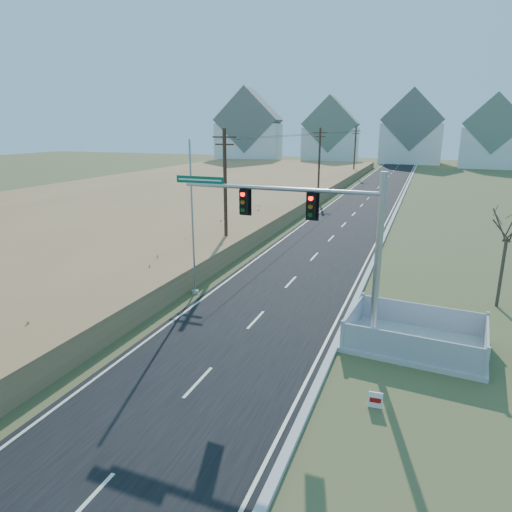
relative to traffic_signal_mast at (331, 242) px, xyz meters
The scene contains 16 objects.
ground 6.53m from the traffic_signal_mast, 143.10° to the right, with size 260.00×260.00×0.00m, color #51592B.
road 47.55m from the traffic_signal_mast, 94.54° to the left, with size 8.00×180.00×0.06m, color black.
curb 47.40m from the traffic_signal_mast, 89.51° to the left, with size 0.30×180.00×0.18m, color #B2AFA8.
reed_marsh 46.56m from the traffic_signal_mast, 126.72° to the left, with size 38.00×110.00×1.30m, color #AF844F.
utility_pole_near 15.92m from the traffic_signal_mast, 130.04° to the left, with size 1.80×0.26×9.00m.
utility_pole_mid 43.42m from the traffic_signal_mast, 103.65° to the left, with size 1.80×0.26×9.00m.
utility_pole_far 72.91m from the traffic_signal_mast, 98.08° to the left, with size 1.80×0.26×9.00m.
condo_nw 105.82m from the traffic_signal_mast, 113.24° to the left, with size 17.69×13.38×19.05m.
condo_nnw 107.44m from the traffic_signal_mast, 101.68° to the left, with size 14.93×11.17×17.03m.
condo_n 109.25m from the traffic_signal_mast, 90.92° to the left, with size 15.27×10.20×18.54m.
condo_ne 102.51m from the traffic_signal_mast, 80.87° to the left, with size 14.12×10.51×16.52m.
traffic_signal_mast is the anchor object (origin of this frame).
fence_enclosure 5.69m from the traffic_signal_mast, 17.13° to the left, with size 6.02×4.39×1.30m.
open_sign 6.40m from the traffic_signal_mast, 58.47° to the right, with size 0.47×0.09×0.58m.
flagpole 9.15m from the traffic_signal_mast, 156.60° to the left, with size 0.38×0.38×8.47m.
bare_tree 10.51m from the traffic_signal_mast, 44.98° to the left, with size 2.07×2.07×5.49m.
Camera 1 is at (7.20, -15.12, 9.06)m, focal length 32.00 mm.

